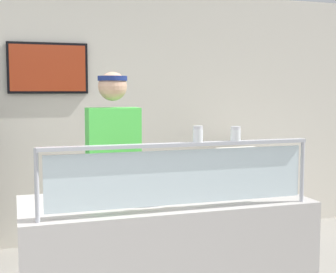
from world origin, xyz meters
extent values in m
cube|color=silver|center=(0.88, 2.71, 1.35)|extent=(6.16, 0.08, 2.70)
cube|color=black|center=(0.34, 2.65, 1.86)|extent=(0.80, 0.04, 0.52)
cube|color=#B23819|center=(0.34, 2.63, 1.86)|extent=(0.75, 0.01, 0.47)
cube|color=#BCB7B2|center=(0.88, 0.38, 0.47)|extent=(1.76, 0.77, 0.95)
cylinder|color=#B2B5BC|center=(0.10, 0.06, 1.14)|extent=(0.02, 0.02, 0.39)
cylinder|color=#B2B5BC|center=(1.66, 0.06, 1.14)|extent=(0.02, 0.02, 0.39)
cube|color=silver|center=(0.88, 0.06, 1.14)|extent=(1.50, 0.01, 0.31)
cube|color=#B2B5BC|center=(0.88, 0.06, 1.33)|extent=(1.56, 0.06, 0.02)
cylinder|color=#9EA0A8|center=(0.73, 0.45, 0.96)|extent=(0.50, 0.50, 0.01)
cylinder|color=tan|center=(0.73, 0.45, 0.97)|extent=(0.48, 0.48, 0.02)
cylinder|color=gold|center=(0.73, 0.45, 0.98)|extent=(0.42, 0.42, 0.01)
cube|color=#ADAFB7|center=(0.74, 0.43, 0.99)|extent=(0.15, 0.29, 0.01)
cylinder|color=white|center=(0.98, 0.06, 1.37)|extent=(0.06, 0.06, 0.07)
cylinder|color=white|center=(0.98, 0.06, 1.36)|extent=(0.05, 0.05, 0.05)
cylinder|color=silver|center=(0.98, 0.06, 1.42)|extent=(0.05, 0.05, 0.02)
cylinder|color=white|center=(1.21, 0.06, 1.37)|extent=(0.06, 0.06, 0.07)
cylinder|color=red|center=(1.21, 0.06, 1.36)|extent=(0.05, 0.05, 0.04)
cylinder|color=silver|center=(1.21, 0.06, 1.41)|extent=(0.06, 0.06, 0.02)
cylinder|color=#23232D|center=(0.58, 1.03, 0.47)|extent=(0.13, 0.13, 0.95)
cylinder|color=#23232D|center=(0.80, 1.03, 0.47)|extent=(0.13, 0.13, 0.95)
cube|color=#4CD14C|center=(0.69, 1.03, 1.23)|extent=(0.38, 0.21, 0.55)
sphere|color=tan|center=(0.69, 1.03, 1.66)|extent=(0.21, 0.21, 0.21)
cylinder|color=navy|center=(0.69, 1.03, 1.71)|extent=(0.21, 0.21, 0.04)
cylinder|color=tan|center=(0.87, 0.81, 1.13)|extent=(0.08, 0.34, 0.08)
cube|color=#B7BABF|center=(2.36, 2.22, 0.43)|extent=(0.70, 0.55, 0.86)
cube|color=silver|center=(2.35, 2.22, 0.88)|extent=(0.47, 0.47, 0.04)
cube|color=silver|center=(2.36, 2.22, 0.93)|extent=(0.50, 0.50, 0.04)
cube|color=silver|center=(2.37, 2.22, 0.97)|extent=(0.49, 0.49, 0.04)
camera|label=1|loc=(0.00, -2.42, 1.62)|focal=51.26mm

